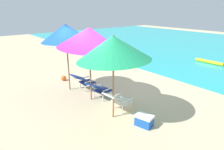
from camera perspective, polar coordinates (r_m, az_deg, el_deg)
name	(u,v)px	position (r m, az deg, el deg)	size (l,w,h in m)	color
ground_plane	(171,74)	(10.11, 16.46, 0.20)	(40.00, 40.00, 0.00)	#CCB78E
swim_buoy	(209,62)	(12.86, 25.94, 3.41)	(0.18, 0.18, 1.60)	yellow
lounge_chair_left	(83,80)	(7.84, -8.20, -1.46)	(0.58, 0.90, 0.68)	navy
lounge_chair_center	(99,89)	(6.99, -3.68, -3.89)	(0.66, 0.94, 0.68)	navy
lounge_chair_right	(118,99)	(6.21, 1.79, -6.89)	(0.60, 0.91, 0.68)	silver
beach_umbrella_left	(66,33)	(7.55, -13.03, 11.64)	(2.55, 2.55, 2.55)	olive
beach_umbrella_center	(89,37)	(6.52, -6.56, 10.60)	(2.82, 2.80, 2.58)	olive
beach_umbrella_right	(113,48)	(5.32, 0.39, 7.75)	(2.86, 2.85, 2.46)	olive
beach_ball	(64,78)	(9.09, -13.61, -0.89)	(0.22, 0.22, 0.22)	#EA5619
cooler_box	(144,120)	(5.66, 9.17, -12.66)	(0.53, 0.43, 0.32)	#194CA5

